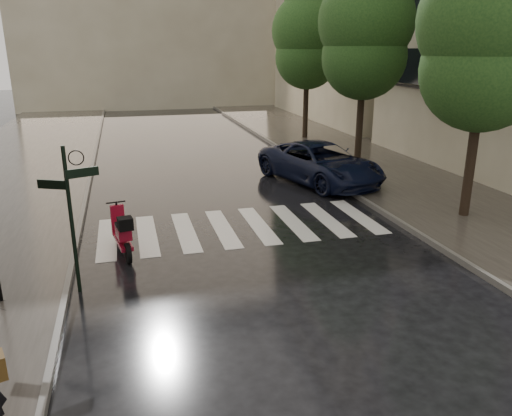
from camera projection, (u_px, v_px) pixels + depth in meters
name	position (u px, v px, depth m)	size (l,w,h in m)	color
ground	(146.00, 366.00, 8.02)	(120.00, 120.00, 0.00)	black
sidewalk_near	(1.00, 188.00, 17.94)	(6.00, 60.00, 0.12)	#38332D
sidewalk_far	(373.00, 165.00, 21.54)	(5.50, 60.00, 0.12)	#38332D
curb_near	(89.00, 182.00, 18.68)	(0.12, 60.00, 0.16)	#595651
curb_far	(312.00, 168.00, 20.85)	(0.12, 60.00, 0.16)	#595651
crosswalk	(241.00, 227.00, 14.26)	(7.85, 3.20, 0.01)	silver
signpost	(70.00, 209.00, 9.92)	(1.17, 0.29, 3.10)	black
tree_near	(488.00, 30.00, 13.33)	(3.80, 3.80, 7.99)	black
tree_mid	(366.00, 29.00, 19.66)	(3.80, 3.80, 8.34)	black
tree_far	(308.00, 36.00, 26.19)	(3.80, 3.80, 8.16)	black
scooter	(122.00, 233.00, 12.20)	(0.63, 1.79, 1.18)	black
parked_car	(320.00, 163.00, 18.73)	(2.49, 5.39, 1.50)	black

